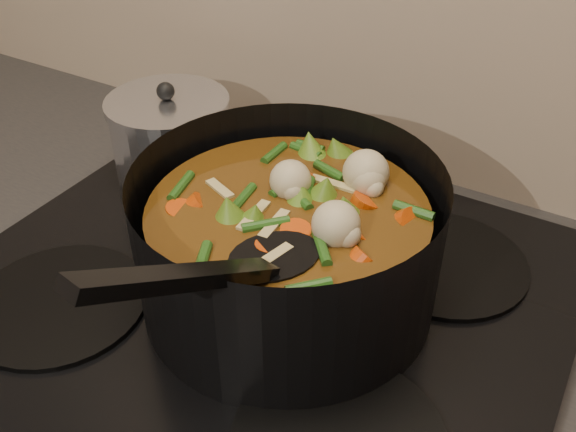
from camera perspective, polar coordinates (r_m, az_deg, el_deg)
The scene contains 3 objects.
stovetop at distance 0.69m, azimuth -2.56°, elevation -6.57°, with size 0.62×0.54×0.03m.
stockpot at distance 0.63m, azimuth -0.02°, elevation -2.56°, with size 0.38×0.45×0.22m.
saucepan at distance 0.85m, azimuth -10.35°, elevation 6.98°, with size 0.16×0.16×0.13m.
Camera 1 is at (0.28, 1.51, 1.39)m, focal length 40.00 mm.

